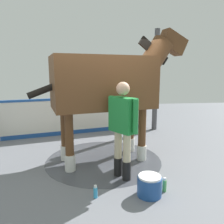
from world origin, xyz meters
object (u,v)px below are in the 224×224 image
object	(u,v)px
horse	(108,84)
bottle_spray	(165,185)
bottle_shampoo	(95,192)
handler	(123,124)
wash_bucket	(149,186)

from	to	relation	value
horse	bottle_spray	bearing A→B (deg)	-76.00
bottle_shampoo	bottle_spray	xyz separation A→B (m)	(1.08, 0.04, 0.01)
handler	bottle_spray	world-z (taller)	handler
handler	bottle_spray	distance (m)	1.17
wash_bucket	bottle_spray	xyz separation A→B (m)	(0.27, 0.08, -0.05)
bottle_spray	horse	bearing A→B (deg)	117.46
horse	handler	distance (m)	1.08
handler	bottle_shampoo	distance (m)	1.17
bottle_shampoo	bottle_spray	bearing A→B (deg)	2.35
horse	bottle_spray	world-z (taller)	horse
horse	bottle_shampoo	size ratio (longest dim) A/B	16.84
wash_bucket	bottle_shampoo	distance (m)	0.82
horse	wash_bucket	world-z (taller)	horse
horse	bottle_spray	xyz separation A→B (m)	(0.73, -1.40, -1.50)
handler	wash_bucket	world-z (taller)	handler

